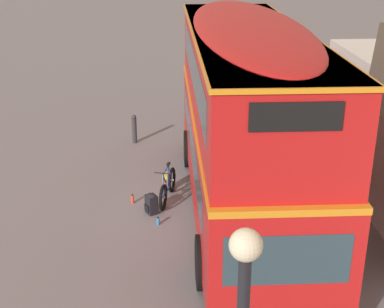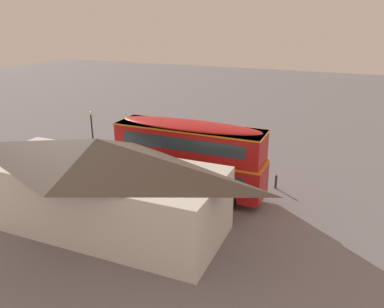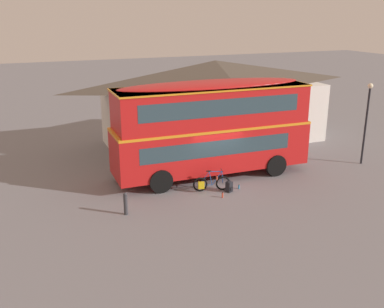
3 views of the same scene
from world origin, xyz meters
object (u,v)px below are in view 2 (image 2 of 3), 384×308
at_px(backpack_on_ground, 203,176).
at_px(water_bottle_red_squeeze, 213,177).
at_px(touring_bicycle, 211,179).
at_px(street_lamp, 92,133).
at_px(kerb_bollard, 276,181).
at_px(double_decker_bus, 189,155).
at_px(water_bottle_blue_sports, 195,178).

relative_size(backpack_on_ground, water_bottle_red_squeeze, 2.11).
distance_m(touring_bicycle, street_lamp, 9.57).
height_order(water_bottle_red_squeeze, street_lamp, street_lamp).
relative_size(water_bottle_red_squeeze, kerb_bollard, 0.26).
bearing_deg(touring_bicycle, water_bottle_red_squeeze, -78.76).
xyz_separation_m(touring_bicycle, kerb_bollard, (-4.24, -0.95, 0.13)).
height_order(double_decker_bus, water_bottle_blue_sports, double_decker_bus).
bearing_deg(water_bottle_red_squeeze, backpack_on_ground, 40.54).
bearing_deg(street_lamp, kerb_bollard, -174.34).
height_order(backpack_on_ground, kerb_bollard, kerb_bollard).
bearing_deg(water_bottle_blue_sports, touring_bicycle, 168.57).
distance_m(backpack_on_ground, street_lamp, 8.89).
bearing_deg(kerb_bollard, street_lamp, 5.66).
distance_m(double_decker_bus, backpack_on_ground, 3.27).
bearing_deg(water_bottle_red_squeeze, double_decker_bus, 75.44).
distance_m(touring_bicycle, water_bottle_red_squeeze, 0.97).
relative_size(double_decker_bus, backpack_on_ground, 18.22).
height_order(double_decker_bus, kerb_bollard, double_decker_bus).
xyz_separation_m(double_decker_bus, water_bottle_red_squeeze, (-0.71, -2.75, -2.52)).
bearing_deg(street_lamp, double_decker_bus, 170.18).
height_order(backpack_on_ground, water_bottle_blue_sports, backpack_on_ground).
height_order(touring_bicycle, backpack_on_ground, touring_bicycle).
bearing_deg(kerb_bollard, touring_bicycle, 12.64).
relative_size(double_decker_bus, touring_bicycle, 5.75).
relative_size(water_bottle_blue_sports, street_lamp, 0.05).
relative_size(touring_bicycle, backpack_on_ground, 3.17).
relative_size(double_decker_bus, water_bottle_blue_sports, 47.57).
bearing_deg(street_lamp, backpack_on_ground, -174.55).
relative_size(touring_bicycle, water_bottle_blue_sports, 8.27).
xyz_separation_m(street_lamp, kerb_bollard, (-13.50, -1.34, -2.24)).
bearing_deg(street_lamp, water_bottle_red_squeeze, -171.83).
xyz_separation_m(touring_bicycle, street_lamp, (9.26, 0.39, 2.36)).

